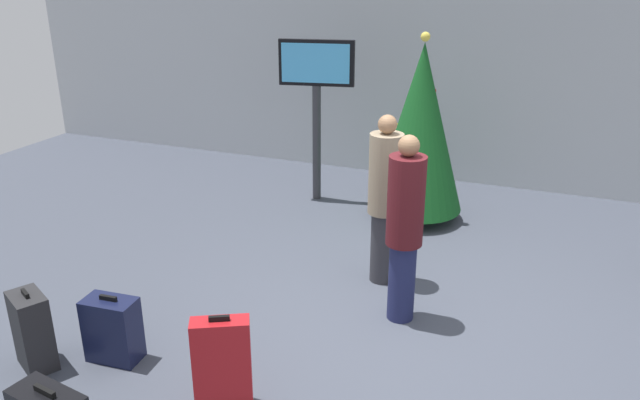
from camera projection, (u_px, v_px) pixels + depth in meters
The scene contains 9 objects.
ground_plane at pixel (388, 323), 5.92m from camera, with size 16.00×16.00×0.00m, color #424754.
back_wall at pixel (475, 74), 9.20m from camera, with size 16.00×0.20×3.36m, color #B7BCC1.
holiday_tree at pixel (420, 128), 7.92m from camera, with size 1.20×1.20×2.44m.
flight_info_kiosk at pixel (316, 87), 8.48m from camera, with size 1.03×0.28×2.27m.
traveller_0 at pixel (385, 197), 6.39m from camera, with size 0.47×0.47×1.83m.
traveller_1 at pixel (405, 226), 5.68m from camera, with size 0.48×0.48×1.83m.
suitcase_0 at pixel (222, 365), 4.67m from camera, with size 0.47×0.36×0.82m.
suitcase_1 at pixel (113, 329), 5.30m from camera, with size 0.47×0.29×0.62m.
suitcase_4 at pixel (32, 331), 5.19m from camera, with size 0.45×0.39×0.72m.
Camera 1 is at (1.28, -4.98, 3.24)m, focal length 34.69 mm.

